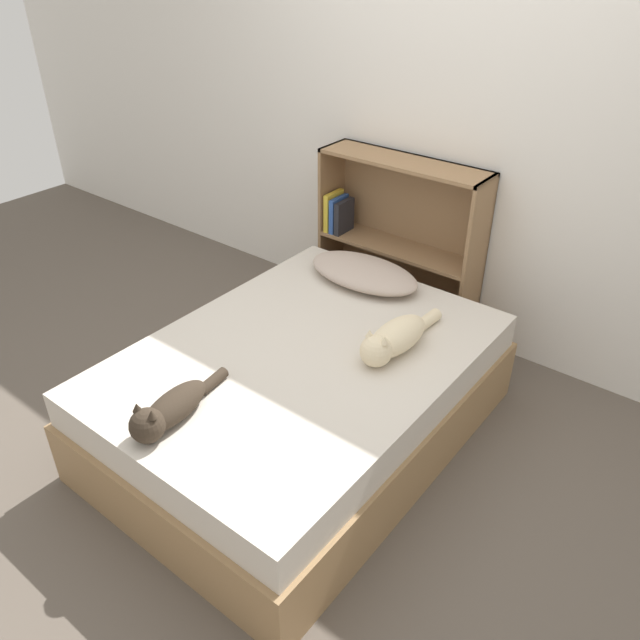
{
  "coord_description": "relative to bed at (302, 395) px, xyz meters",
  "views": [
    {
      "loc": [
        1.47,
        -1.73,
        2.11
      ],
      "look_at": [
        0.0,
        0.14,
        0.59
      ],
      "focal_mm": 35.0,
      "sensor_mm": 36.0,
      "label": 1
    }
  ],
  "objects": [
    {
      "name": "cat_dark",
      "position": [
        -0.1,
        -0.67,
        0.31
      ],
      "size": [
        0.17,
        0.51,
        0.16
      ],
      "rotation": [
        0.0,
        0.0,
        4.84
      ],
      "color": "#33281E",
      "rests_on": "bed"
    },
    {
      "name": "cat_light",
      "position": [
        0.32,
        0.26,
        0.31
      ],
      "size": [
        0.18,
        0.56,
        0.16
      ],
      "rotation": [
        0.0,
        0.0,
        4.66
      ],
      "color": "beige",
      "rests_on": "bed"
    },
    {
      "name": "bookshelf",
      "position": [
        -0.23,
        1.17,
        0.28
      ],
      "size": [
        0.98,
        0.26,
        1.03
      ],
      "color": "#8E6B47",
      "rests_on": "ground_plane"
    },
    {
      "name": "ground_plane",
      "position": [
        0.0,
        0.0,
        -0.24
      ],
      "size": [
        8.0,
        8.0,
        0.0
      ],
      "primitive_type": "plane",
      "color": "brown"
    },
    {
      "name": "bed",
      "position": [
        0.0,
        0.0,
        0.0
      ],
      "size": [
        1.32,
        1.82,
        0.49
      ],
      "color": "#99754C",
      "rests_on": "ground_plane"
    },
    {
      "name": "pillow",
      "position": [
        -0.15,
        0.71,
        0.3
      ],
      "size": [
        0.63,
        0.35,
        0.11
      ],
      "color": "#B29E8E",
      "rests_on": "bed"
    },
    {
      "name": "wall_back",
      "position": [
        0.0,
        1.29,
        1.01
      ],
      "size": [
        8.0,
        0.06,
        2.5
      ],
      "color": "white",
      "rests_on": "ground_plane"
    }
  ]
}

